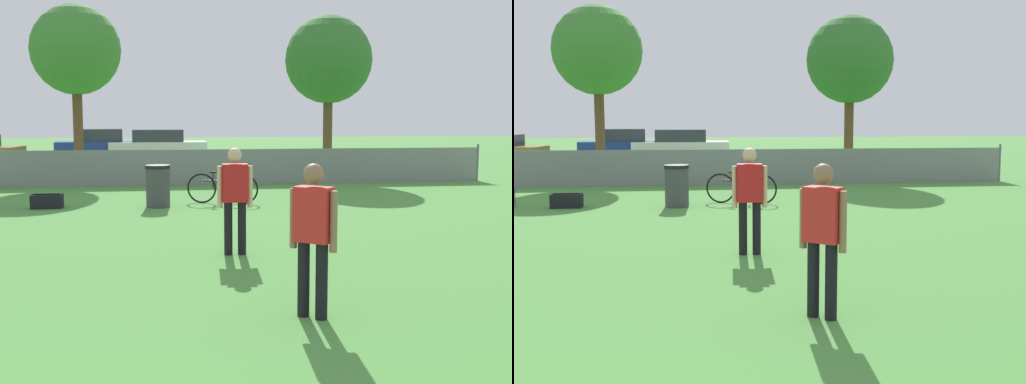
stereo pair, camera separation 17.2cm
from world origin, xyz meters
TOP-DOWN VIEW (x-y plane):
  - fence_backline at (0.00, 18.00)m, footprint 23.72×0.07m
  - tree_near_pole at (-1.17, 20.02)m, footprint 2.91×2.91m
  - tree_far_right at (7.24, 19.90)m, footprint 2.98×2.98m
  - player_defender_red at (2.72, 7.93)m, footprint 0.55×0.24m
  - player_thrower_red at (3.20, 4.71)m, footprint 0.45×0.41m
  - bicycle_sideline at (3.03, 13.68)m, footprint 1.71×0.65m
  - trash_bin at (1.48, 13.33)m, footprint 0.59×0.59m
  - gear_bag_sideline at (-1.08, 13.49)m, footprint 0.71×0.39m
  - parked_car_blue at (-1.38, 28.73)m, footprint 4.13×2.20m
  - parked_car_white at (1.34, 28.34)m, footprint 4.43×1.78m

SIDE VIEW (x-z plane):
  - gear_bag_sideline at x=-1.08m, z-range -0.01..0.33m
  - bicycle_sideline at x=3.03m, z-range -0.01..0.78m
  - trash_bin at x=1.48m, z-range 0.00..1.00m
  - fence_backline at x=0.00m, z-range -0.05..1.16m
  - parked_car_white at x=1.34m, z-range -0.04..1.44m
  - parked_car_blue at x=-1.38m, z-range -0.04..1.47m
  - player_defender_red at x=2.72m, z-range 0.13..1.79m
  - player_thrower_red at x=3.20m, z-range 0.13..1.79m
  - tree_far_right at x=7.24m, z-range 1.24..6.76m
  - tree_near_pole at x=-1.17m, z-range 1.37..7.09m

